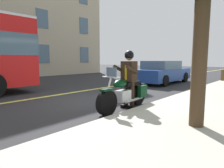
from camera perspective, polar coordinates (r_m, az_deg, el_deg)
The scene contains 5 objects.
ground_plane at distance 7.06m, azimuth -4.84°, elevation -4.85°, with size 80.00×80.00×0.00m, color #28282B.
lane_center_stripe at distance 8.59m, azimuth -14.14°, elevation -2.86°, with size 60.00×0.16×0.01m, color #E5DB4C.
motorcycle_main at distance 5.77m, azimuth 3.86°, elevation -2.95°, with size 2.22×0.66×1.26m.
rider_main at distance 5.86m, azimuth 4.93°, elevation 2.94°, with size 0.64×0.57×1.74m.
car_silver at distance 12.63m, azimuth 14.63°, elevation 3.38°, with size 4.60×1.92×1.40m.
Camera 1 is at (4.78, 4.99, 1.46)m, focal length 31.10 mm.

